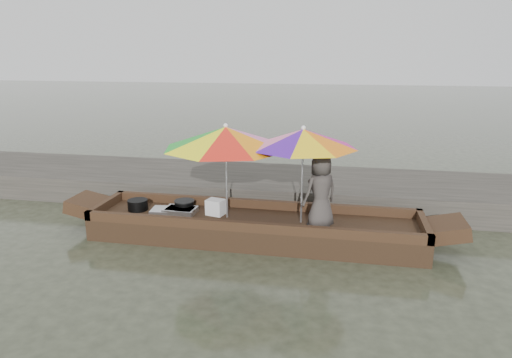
% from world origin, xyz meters
% --- Properties ---
extents(water, '(80.00, 80.00, 0.00)m').
position_xyz_m(water, '(0.00, 0.00, 0.00)').
color(water, '#2B2F20').
rests_on(water, ground).
extents(dock, '(22.00, 2.20, 0.50)m').
position_xyz_m(dock, '(0.00, 2.20, 0.25)').
color(dock, '#2D2B26').
rests_on(dock, ground).
extents(boat_hull, '(5.36, 1.20, 0.35)m').
position_xyz_m(boat_hull, '(0.00, 0.00, 0.17)').
color(boat_hull, black).
rests_on(boat_hull, water).
extents(cooking_pot, '(0.34, 0.34, 0.18)m').
position_xyz_m(cooking_pot, '(-2.07, 0.06, 0.44)').
color(cooking_pot, black).
rests_on(cooking_pot, boat_hull).
extents(tray_crayfish, '(0.54, 0.39, 0.09)m').
position_xyz_m(tray_crayfish, '(-1.29, 0.04, 0.39)').
color(tray_crayfish, silver).
rests_on(tray_crayfish, boat_hull).
extents(tray_scallop, '(0.56, 0.42, 0.06)m').
position_xyz_m(tray_scallop, '(-1.53, 0.04, 0.38)').
color(tray_scallop, silver).
rests_on(tray_scallop, boat_hull).
extents(charcoal_grill, '(0.33, 0.33, 0.15)m').
position_xyz_m(charcoal_grill, '(-1.28, 0.22, 0.43)').
color(charcoal_grill, black).
rests_on(charcoal_grill, boat_hull).
extents(supply_bag, '(0.33, 0.28, 0.26)m').
position_xyz_m(supply_bag, '(-0.69, 0.09, 0.48)').
color(supply_bag, silver).
rests_on(supply_bag, boat_hull).
extents(vendor, '(0.68, 0.64, 1.16)m').
position_xyz_m(vendor, '(1.05, -0.17, 0.93)').
color(vendor, '#393431').
rests_on(vendor, boat_hull).
extents(umbrella_bow, '(2.26, 2.26, 1.55)m').
position_xyz_m(umbrella_bow, '(-0.46, 0.00, 1.12)').
color(umbrella_bow, pink).
rests_on(umbrella_bow, boat_hull).
extents(umbrella_stern, '(1.86, 1.86, 1.55)m').
position_xyz_m(umbrella_stern, '(0.75, 0.00, 1.12)').
color(umbrella_stern, '#E51491').
rests_on(umbrella_stern, boat_hull).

